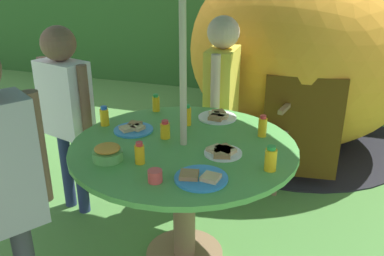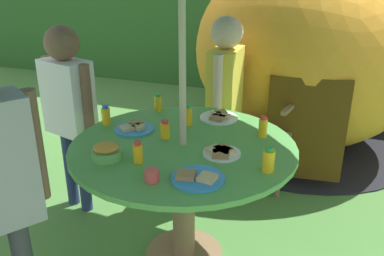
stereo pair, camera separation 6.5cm
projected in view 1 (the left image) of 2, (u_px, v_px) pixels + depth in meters
name	position (u px, v px, depth m)	size (l,w,h in m)	color
hedge_backdrop	(277.00, 15.00, 5.34)	(9.00, 0.70, 1.93)	#285623
garden_table	(184.00, 171.00, 2.29)	(1.21, 1.21, 0.74)	brown
wooden_chair	(263.00, 112.00, 3.28)	(0.58, 0.53, 0.92)	brown
dome_tent	(302.00, 51.00, 3.78)	(2.31, 2.31, 1.75)	orange
potted_plant	(9.00, 142.00, 3.35)	(0.36, 0.36, 0.53)	#595960
child_in_yellow_shirt	(222.00, 84.00, 2.94)	(0.22, 0.44, 1.30)	#3F3F47
child_in_white_shirt	(65.00, 99.00, 2.68)	(0.42, 0.27, 1.28)	navy
snack_bowl	(108.00, 153.00, 2.04)	(0.15, 0.15, 0.08)	#66B259
plate_near_left	(201.00, 178.00, 1.87)	(0.24, 0.24, 0.03)	#338CD8
plate_front_edge	(223.00, 152.00, 2.11)	(0.19, 0.19, 0.03)	white
plate_near_right	(218.00, 117.00, 2.58)	(0.24, 0.24, 0.03)	white
plate_mid_right	(133.00, 129.00, 2.39)	(0.23, 0.23, 0.03)	#338CD8
juice_bottle_far_left	(140.00, 154.00, 2.00)	(0.05, 0.05, 0.11)	yellow
juice_bottle_far_right	(156.00, 103.00, 2.68)	(0.05, 0.05, 0.11)	yellow
juice_bottle_center_front	(187.00, 116.00, 2.46)	(0.05, 0.05, 0.13)	yellow
juice_bottle_center_back	(271.00, 159.00, 1.94)	(0.06, 0.06, 0.12)	yellow
juice_bottle_mid_left	(104.00, 116.00, 2.46)	(0.05, 0.05, 0.12)	yellow
juice_bottle_back_edge	(263.00, 126.00, 2.31)	(0.05, 0.05, 0.12)	yellow
juice_bottle_spot_a	(165.00, 130.00, 2.29)	(0.05, 0.05, 0.10)	yellow
cup_near	(155.00, 176.00, 1.85)	(0.07, 0.07, 0.06)	#E04C47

